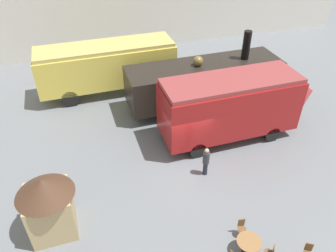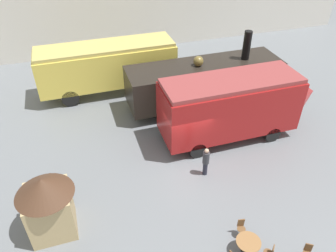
{
  "view_description": "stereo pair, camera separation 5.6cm",
  "coord_description": "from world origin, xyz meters",
  "px_view_note": "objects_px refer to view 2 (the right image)",
  "views": [
    {
      "loc": [
        -5.17,
        -12.59,
        12.07
      ],
      "look_at": [
        -0.79,
        1.0,
        1.6
      ],
      "focal_mm": 35.0,
      "sensor_mm": 36.0,
      "label": 1
    },
    {
      "loc": [
        -5.12,
        -12.61,
        12.07
      ],
      "look_at": [
        -0.79,
        1.0,
        1.6
      ],
      "focal_mm": 35.0,
      "sensor_mm": 36.0,
      "label": 2
    }
  ],
  "objects_px": {
    "visitor_person": "(206,161)",
    "ticket_kiosk": "(48,203)",
    "steam_locomotive": "(205,80)",
    "streamlined_locomotive": "(241,103)",
    "cafe_chair_0": "(270,252)",
    "passenger_coach_vintage": "(107,64)",
    "cafe_table_near": "(248,243)"
  },
  "relations": [
    {
      "from": "streamlined_locomotive",
      "to": "ticket_kiosk",
      "type": "relative_size",
      "value": 3.16
    },
    {
      "from": "steam_locomotive",
      "to": "ticket_kiosk",
      "type": "bearing_deg",
      "value": -143.35
    },
    {
      "from": "cafe_chair_0",
      "to": "ticket_kiosk",
      "type": "relative_size",
      "value": 0.29
    },
    {
      "from": "cafe_chair_0",
      "to": "streamlined_locomotive",
      "type": "bearing_deg",
      "value": -68.67
    },
    {
      "from": "streamlined_locomotive",
      "to": "visitor_person",
      "type": "xyz_separation_m",
      "value": [
        -3.17,
        -2.63,
        -1.26
      ]
    },
    {
      "from": "cafe_table_near",
      "to": "visitor_person",
      "type": "distance_m",
      "value": 4.71
    },
    {
      "from": "cafe_table_near",
      "to": "cafe_chair_0",
      "type": "height_order",
      "value": "cafe_chair_0"
    },
    {
      "from": "streamlined_locomotive",
      "to": "ticket_kiosk",
      "type": "height_order",
      "value": "streamlined_locomotive"
    },
    {
      "from": "passenger_coach_vintage",
      "to": "cafe_table_near",
      "type": "distance_m",
      "value": 15.13
    },
    {
      "from": "cafe_table_near",
      "to": "passenger_coach_vintage",
      "type": "bearing_deg",
      "value": 101.89
    },
    {
      "from": "steam_locomotive",
      "to": "streamlined_locomotive",
      "type": "distance_m",
      "value": 3.78
    },
    {
      "from": "passenger_coach_vintage",
      "to": "ticket_kiosk",
      "type": "height_order",
      "value": "passenger_coach_vintage"
    },
    {
      "from": "cafe_table_near",
      "to": "visitor_person",
      "type": "relative_size",
      "value": 0.6
    },
    {
      "from": "steam_locomotive",
      "to": "ticket_kiosk",
      "type": "distance_m",
      "value": 12.52
    },
    {
      "from": "steam_locomotive",
      "to": "streamlined_locomotive",
      "type": "bearing_deg",
      "value": -80.31
    },
    {
      "from": "steam_locomotive",
      "to": "streamlined_locomotive",
      "type": "xyz_separation_m",
      "value": [
        0.63,
        -3.71,
        0.37
      ]
    },
    {
      "from": "cafe_table_near",
      "to": "cafe_chair_0",
      "type": "xyz_separation_m",
      "value": [
        0.67,
        -0.56,
        -0.08
      ]
    },
    {
      "from": "streamlined_locomotive",
      "to": "cafe_chair_0",
      "type": "distance_m",
      "value": 8.48
    },
    {
      "from": "streamlined_locomotive",
      "to": "cafe_chair_0",
      "type": "height_order",
      "value": "streamlined_locomotive"
    },
    {
      "from": "visitor_person",
      "to": "steam_locomotive",
      "type": "bearing_deg",
      "value": 68.17
    },
    {
      "from": "streamlined_locomotive",
      "to": "steam_locomotive",
      "type": "bearing_deg",
      "value": 99.69
    },
    {
      "from": "passenger_coach_vintage",
      "to": "streamlined_locomotive",
      "type": "relative_size",
      "value": 0.99
    },
    {
      "from": "visitor_person",
      "to": "ticket_kiosk",
      "type": "distance_m",
      "value": 7.63
    },
    {
      "from": "cafe_table_near",
      "to": "visitor_person",
      "type": "xyz_separation_m",
      "value": [
        0.14,
        4.7,
        0.32
      ]
    },
    {
      "from": "cafe_table_near",
      "to": "visitor_person",
      "type": "bearing_deg",
      "value": 88.26
    },
    {
      "from": "streamlined_locomotive",
      "to": "visitor_person",
      "type": "height_order",
      "value": "streamlined_locomotive"
    },
    {
      "from": "steam_locomotive",
      "to": "cafe_chair_0",
      "type": "xyz_separation_m",
      "value": [
        -2.01,
        -11.6,
        -1.3
      ]
    },
    {
      "from": "steam_locomotive",
      "to": "ticket_kiosk",
      "type": "xyz_separation_m",
      "value": [
        -10.04,
        -7.47,
        -0.13
      ]
    },
    {
      "from": "steam_locomotive",
      "to": "cafe_table_near",
      "type": "bearing_deg",
      "value": -103.66
    },
    {
      "from": "passenger_coach_vintage",
      "to": "cafe_chair_0",
      "type": "bearing_deg",
      "value": -76.14
    },
    {
      "from": "visitor_person",
      "to": "ticket_kiosk",
      "type": "bearing_deg",
      "value": -171.4
    },
    {
      "from": "cafe_chair_0",
      "to": "visitor_person",
      "type": "bearing_deg",
      "value": -44.42
    }
  ]
}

